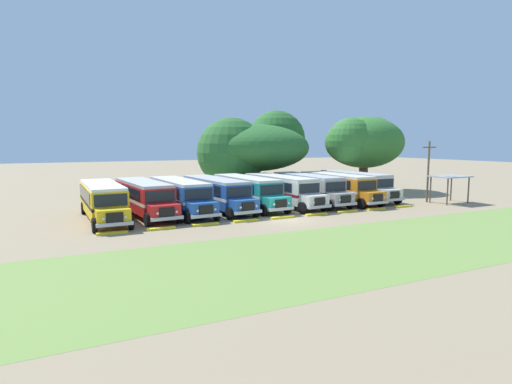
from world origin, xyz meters
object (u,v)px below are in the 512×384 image
Objects in this scene: parked_bus_slot_6 at (308,187)px; utility_pole at (428,170)px; parked_bus_slot_2 at (180,194)px; parked_bus_slot_3 at (216,192)px; parked_bus_slot_7 at (337,186)px; parked_bus_slot_0 at (103,199)px; secondary_tree at (362,142)px; waiting_shelter at (450,179)px; parked_bus_slot_1 at (144,196)px; parked_bus_slot_8 at (356,184)px; broad_shade_tree at (250,148)px; parked_bus_slot_4 at (247,190)px; parked_bus_slot_5 at (281,189)px.

parked_bus_slot_6 is 12.25m from utility_pole.
utility_pole reaches higher than parked_bus_slot_2.
parked_bus_slot_3 is 12.98m from parked_bus_slot_7.
parked_bus_slot_0 is at bearing -90.00° from parked_bus_slot_6.
secondary_tree is at bearing 85.97° from utility_pole.
parked_bus_slot_0 is 9.63m from parked_bus_slot_3.
parked_bus_slot_1 is at bearing 167.46° from waiting_shelter.
parked_bus_slot_7 is at bearing 84.79° from parked_bus_slot_2.
parked_bus_slot_8 is 0.71× the size of broad_shade_tree.
broad_shade_tree reaches higher than parked_bus_slot_6.
broad_shade_tree is at bearing 138.39° from parked_bus_slot_3.
parked_bus_slot_4 is (12.82, 0.68, 0.00)m from parked_bus_slot_0.
parked_bus_slot_0 is at bearing -92.13° from parked_bus_slot_3.
parked_bus_slot_4 is 3.03× the size of waiting_shelter.
parked_bus_slot_5 and parked_bus_slot_6 have the same top height.
waiting_shelter is (1.47, -1.42, -0.85)m from utility_pole.
parked_bus_slot_1 is (3.28, 0.55, 0.00)m from parked_bus_slot_0.
utility_pole reaches higher than parked_bus_slot_7.
parked_bus_slot_2 is 3.03× the size of waiting_shelter.
utility_pole reaches higher than parked_bus_slot_3.
parked_bus_slot_5 is (9.91, -0.17, 0.00)m from parked_bus_slot_2.
parked_bus_slot_0 is 3.02× the size of waiting_shelter.
waiting_shelter is at bearing 44.12° from parked_bus_slot_8.
waiting_shelter is (32.00, -5.84, 0.87)m from parked_bus_slot_0.
broad_shade_tree is (9.15, 12.14, 3.76)m from parked_bus_slot_3.
waiting_shelter is (28.72, -6.39, 0.87)m from parked_bus_slot_1.
parked_bus_slot_8 is at bearing 90.70° from parked_bus_slot_0.
parked_bus_slot_7 reaches higher than waiting_shelter.
parked_bus_slot_5 is 3.23m from parked_bus_slot_6.
parked_bus_slot_0 is 30.89m from utility_pole.
parked_bus_slot_1 is 3.01m from parked_bus_slot_2.
waiting_shelter is at bearing 56.89° from parked_bus_slot_7.
utility_pole reaches higher than parked_bus_slot_4.
parked_bus_slot_4 is 3.41m from parked_bus_slot_5.
parked_bus_slot_5 is at bearing -157.30° from secondary_tree.
parked_bus_slot_3 is at bearing -88.15° from parked_bus_slot_8.
parked_bus_slot_2 is at bearing 82.36° from parked_bus_slot_1.
parked_bus_slot_5 is 1.79× the size of utility_pole.
parked_bus_slot_1 is 1.01× the size of parked_bus_slot_6.
parked_bus_slot_4 is 19.90m from secondary_tree.
parked_bus_slot_5 is 1.01× the size of parked_bus_slot_8.
parked_bus_slot_0 is 1.00× the size of parked_bus_slot_7.
parked_bus_slot_3 and parked_bus_slot_8 have the same top height.
parked_bus_slot_0 and parked_bus_slot_3 have the same top height.
parked_bus_slot_1 is 1.01× the size of parked_bus_slot_8.
broad_shade_tree is 1.45× the size of secondary_tree.
parked_bus_slot_2 is 17.83m from broad_shade_tree.
parked_bus_slot_2 is at bearing -93.42° from parked_bus_slot_7.
parked_bus_slot_6 is (19.42, 0.43, 0.00)m from parked_bus_slot_0.
parked_bus_slot_3 is 1.00× the size of parked_bus_slot_5.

